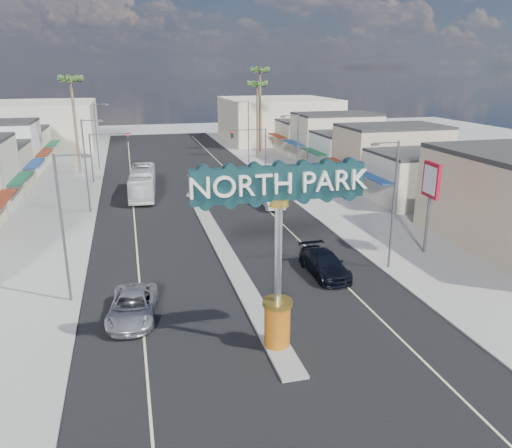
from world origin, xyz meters
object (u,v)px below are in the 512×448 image
palm_right_far (260,75)px  suv_left (133,306)px  traffic_signal_right (252,142)px  streetlight_r_far (247,129)px  palm_right_mid (257,88)px  streetlight_l_near (65,222)px  bank_pylon_sign (431,185)px  suv_right (324,264)px  traffic_signal_left (106,148)px  palm_left_far (71,85)px  streetlight_l_mid (87,162)px  car_parked_right (271,198)px  gateway_sign (279,237)px  streetlight_r_mid (296,153)px  city_bus (143,182)px  streetlight_l_far (98,133)px  streetlight_r_near (392,199)px

palm_right_far → suv_left: size_ratio=2.60×
traffic_signal_right → suv_left: bearing=-113.6°
streetlight_r_far → palm_right_mid: palm_right_mid is taller
streetlight_l_near → bank_pylon_sign: size_ratio=1.31×
streetlight_r_far → suv_right: streetlight_r_far is taller
traffic_signal_left → palm_left_far: palm_left_far is taller
traffic_signal_right → streetlight_l_near: 39.26m
bank_pylon_sign → streetlight_l_mid: bearing=149.2°
car_parked_right → gateway_sign: bearing=-102.9°
suv_left → palm_right_mid: bearing=75.1°
palm_right_mid → car_parked_right: bearing=-101.8°
suv_right → streetlight_r_mid: bearing=75.8°
traffic_signal_right → suv_right: size_ratio=1.11×
traffic_signal_left → palm_right_far: size_ratio=0.43×
traffic_signal_left → bank_pylon_sign: (23.92, -31.92, 1.05)m
palm_right_mid → car_parked_right: 30.26m
city_bus → palm_left_far: bearing=122.6°
gateway_sign → traffic_signal_right: (9.18, 42.02, -1.65)m
traffic_signal_left → traffic_signal_right: same height
streetlight_l_far → city_bus: 17.37m
streetlight_l_mid → palm_right_mid: size_ratio=0.74×
traffic_signal_right → palm_right_far: 20.59m
palm_right_mid → streetlight_l_far: bearing=-170.3°
traffic_signal_right → palm_right_far: bearing=72.1°
suv_right → palm_right_mid: bearing=80.0°
streetlight_r_mid → palm_left_far: 31.47m
suv_right → car_parked_right: (1.33, 17.82, 0.06)m
traffic_signal_right → suv_right: bearing=-95.7°
traffic_signal_right → streetlight_r_mid: size_ratio=0.67×
suv_left → suv_right: (12.80, 3.20, 0.03)m
streetlight_l_near → city_bus: size_ratio=0.83×
streetlight_l_mid → palm_right_far: bearing=51.5°
traffic_signal_left → streetlight_l_far: (-1.25, 8.01, 0.79)m
streetlight_r_far → palm_right_mid: size_ratio=0.74×
gateway_sign → bank_pylon_sign: gateway_sign is taller
traffic_signal_right → streetlight_r_far: 8.14m
gateway_sign → streetlight_l_near: bearing=142.4°
gateway_sign → traffic_signal_left: bearing=102.3°
streetlight_r_near → palm_right_mid: (2.57, 46.00, 5.54)m
streetlight_l_mid → streetlight_r_near: 28.90m
streetlight_r_far → palm_right_mid: 7.30m
streetlight_r_far → car_parked_right: (-3.28, -24.04, -4.22)m
palm_right_far → city_bus: 34.90m
traffic_signal_right → car_parked_right: 16.52m
palm_right_mid → city_bus: bearing=-132.2°
streetlight_l_near → traffic_signal_right: bearing=60.0°
streetlight_l_mid → palm_left_far: 21.16m
palm_left_far → traffic_signal_left: bearing=-57.6°
palm_left_far → car_parked_right: 31.71m
gateway_sign → suv_left: (-6.99, 4.97, -5.17)m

